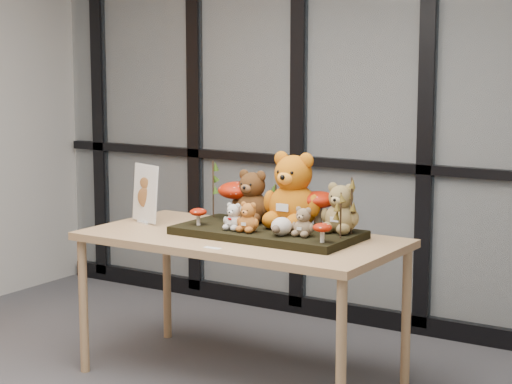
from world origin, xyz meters
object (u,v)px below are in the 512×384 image
Objects in this scene: display_table at (241,248)px; plush_cream_hedgehog at (281,225)px; mushroom_front_left at (198,216)px; sign_holder at (145,196)px; bear_beige_small at (303,220)px; bear_tan_back at (341,205)px; mushroom_back_left at (237,199)px; mushroom_back_right at (318,208)px; bear_pooh_yellow at (294,186)px; bear_white_bow at (234,215)px; diorama_tray at (268,232)px; mushroom_front_right at (322,232)px; bear_small_yellow at (248,215)px; bear_brown_medium at (252,194)px.

display_table is 16.21× the size of plush_cream_hedgehog.
sign_holder is at bearing 170.14° from mushroom_front_left.
bear_beige_small is 1.61× the size of mushroom_front_left.
mushroom_front_left is (-0.74, -0.24, -0.09)m from bear_tan_back.
mushroom_back_left is at bearing 150.13° from plush_cream_hedgehog.
plush_cream_hedgehog is 1.02× the size of mushroom_front_left.
plush_cream_hedgehog is at bearing -29.97° from mushroom_back_left.
bear_tan_back reaches higher than mushroom_back_right.
mushroom_back_left is at bearing 179.24° from bear_tan_back.
bear_pooh_yellow is at bearing -160.58° from mushroom_back_right.
bear_white_bow is at bearing -96.04° from display_table.
bear_white_bow is (-0.13, -0.12, 0.10)m from diorama_tray.
bear_white_bow is at bearing -59.76° from mushroom_back_left.
bear_pooh_yellow is 0.45m from mushroom_front_right.
bear_tan_back is at bearing 26.07° from bear_white_bow.
bear_pooh_yellow is 0.30m from plush_cream_hedgehog.
bear_small_yellow is (-0.41, -0.25, -0.05)m from bear_tan_back.
mushroom_front_left is (-0.24, -0.05, 0.16)m from display_table.
diorama_tray is at bearing 26.57° from display_table.
mushroom_front_right is (0.78, -0.04, 0.00)m from mushroom_front_left.
bear_pooh_yellow reaches higher than display_table.
display_table is at bearing 143.95° from bear_small_yellow.
bear_beige_small is 0.58m from mushroom_back_left.
plush_cream_hedgehog is 0.29m from mushroom_back_right.
bear_white_bow is 0.30m from mushroom_back_left.
bear_brown_medium is at bearing 49.90° from mushroom_front_left.
plush_cream_hedgehog reaches higher than mushroom_front_left.
bear_beige_small is (0.39, -0.01, 0.19)m from display_table.
mushroom_front_right is at bearing 13.10° from sign_holder.
bear_brown_medium is 1.92× the size of bear_beige_small.
bear_brown_medium reaches higher than bear_white_bow.
display_table is 0.29m from mushroom_front_left.
plush_cream_hedgehog is (0.29, 0.00, -0.03)m from bear_white_bow.
plush_cream_hedgehog is 0.98× the size of mushroom_front_right.
mushroom_front_left is (-0.20, -0.24, -0.11)m from bear_brown_medium.
bear_pooh_yellow is at bearing 46.19° from bear_white_bow.
diorama_tray is 9.15× the size of mushroom_front_right.
bear_small_yellow is at bearing -36.05° from display_table.
mushroom_back_right is at bearing 19.52° from bear_pooh_yellow.
bear_tan_back reaches higher than bear_beige_small.
bear_brown_medium is (-0.17, 0.12, 0.18)m from diorama_tray.
bear_tan_back is 0.84× the size of sign_holder.
bear_beige_small reaches higher than mushroom_front_right.
display_table is 0.59m from bear_tan_back.
bear_small_yellow is 1.10× the size of bear_white_bow.
mushroom_back_left is at bearing 128.49° from display_table.
display_table is 0.20m from bear_white_bow.
bear_tan_back is 1.18m from sign_holder.
bear_white_bow is 1.51× the size of plush_cream_hedgehog.
display_table is at bearing -51.62° from mushroom_back_left.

